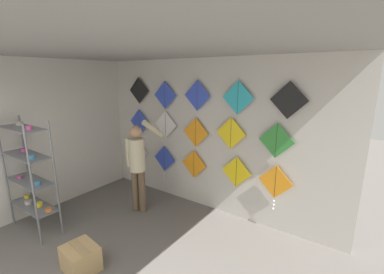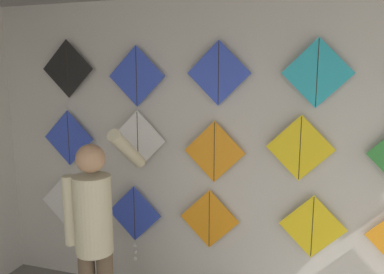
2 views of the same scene
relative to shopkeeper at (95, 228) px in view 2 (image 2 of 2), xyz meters
name	(u,v)px [view 2 (image 2 of 2)]	position (x,y,z in m)	size (l,w,h in m)	color
back_panel	(218,157)	(0.75, 0.88, 0.42)	(5.30, 0.06, 2.80)	beige
shopkeeper	(95,228)	(0.00, 0.00, 0.00)	(0.43, 0.66, 1.75)	brown
kite_0	(65,202)	(-0.84, 0.79, -0.15)	(0.55, 0.01, 0.55)	white
kite_1	(135,217)	(-0.06, 0.79, -0.23)	(0.55, 0.04, 0.76)	blue
kite_2	(209,219)	(0.69, 0.79, -0.15)	(0.55, 0.01, 0.55)	orange
kite_3	(312,227)	(1.59, 0.79, -0.11)	(0.55, 0.01, 0.55)	yellow
kite_5	(69,138)	(-0.76, 0.79, 0.52)	(0.55, 0.01, 0.55)	blue
kite_6	(138,140)	(0.00, 0.79, 0.55)	(0.55, 0.01, 0.55)	white
kite_7	(214,152)	(0.73, 0.79, 0.48)	(0.55, 0.01, 0.55)	orange
kite_8	(300,148)	(1.46, 0.79, 0.55)	(0.55, 0.01, 0.55)	yellow
kite_10	(68,69)	(-0.73, 0.79, 1.20)	(0.55, 0.01, 0.55)	black
kite_11	(136,76)	(0.00, 0.79, 1.13)	(0.55, 0.01, 0.55)	blue
kite_12	(218,73)	(0.76, 0.79, 1.16)	(0.55, 0.01, 0.55)	blue
kite_13	(317,73)	(1.56, 0.79, 1.16)	(0.55, 0.01, 0.55)	#28B2C6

